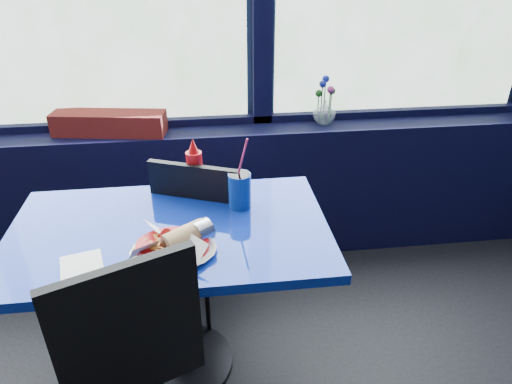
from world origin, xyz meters
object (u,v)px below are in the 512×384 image
object	(u,v)px
chair_near_back	(188,230)
planter_box	(109,123)
ketchup_bottle	(195,170)
soda_cup	(240,189)
food_basket	(175,244)
near_table	(173,266)
flower_vase	(325,109)

from	to	relation	value
chair_near_back	planter_box	size ratio (longest dim) A/B	1.55
chair_near_back	ketchup_bottle	distance (m)	0.35
ketchup_bottle	soda_cup	world-z (taller)	soda_cup
planter_box	food_basket	distance (m)	1.08
soda_cup	chair_near_back	bearing A→B (deg)	138.73
chair_near_back	planter_box	world-z (taller)	planter_box
near_table	soda_cup	distance (m)	0.40
food_basket	soda_cup	size ratio (longest dim) A/B	0.95
ketchup_bottle	soda_cup	distance (m)	0.22
flower_vase	food_basket	world-z (taller)	flower_vase
planter_box	soda_cup	size ratio (longest dim) A/B	1.88
chair_near_back	food_basket	bearing A→B (deg)	109.06
flower_vase	food_basket	size ratio (longest dim) A/B	0.89
flower_vase	soda_cup	bearing A→B (deg)	-125.69
flower_vase	ketchup_bottle	size ratio (longest dim) A/B	1.04
chair_near_back	food_basket	xyz separation A→B (m)	(-0.02, -0.48, 0.27)
near_table	flower_vase	distance (m)	1.23
near_table	food_basket	bearing A→B (deg)	-79.60
near_table	soda_cup	bearing A→B (deg)	24.52
food_basket	ketchup_bottle	distance (m)	0.43
flower_vase	food_basket	distance (m)	1.30
near_table	planter_box	xyz separation A→B (m)	(-0.33, 0.86, 0.29)
ketchup_bottle	chair_near_back	bearing A→B (deg)	126.68
near_table	ketchup_bottle	size ratio (longest dim) A/B	4.77
chair_near_back	flower_vase	world-z (taller)	flower_vase
flower_vase	ketchup_bottle	distance (m)	0.94
ketchup_bottle	flower_vase	bearing A→B (deg)	40.94
planter_box	chair_near_back	bearing A→B (deg)	-44.90
flower_vase	near_table	bearing A→B (deg)	-133.04
planter_box	soda_cup	world-z (taller)	soda_cup
flower_vase	planter_box	bearing A→B (deg)	-179.38
near_table	flower_vase	size ratio (longest dim) A/B	4.59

